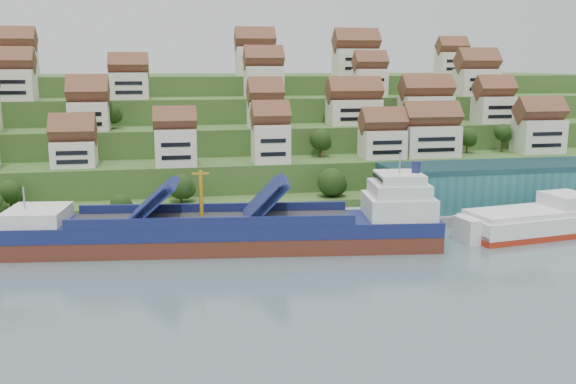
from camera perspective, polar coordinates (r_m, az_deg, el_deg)
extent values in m
plane|color=slate|center=(125.54, 1.72, -4.80)|extent=(300.00, 300.00, 0.00)
cube|color=gray|center=(144.60, 8.16, -2.29)|extent=(180.00, 14.00, 2.20)
cube|color=gray|center=(137.66, -23.83, -4.12)|extent=(45.00, 20.00, 1.00)
cube|color=#2D4C1E|center=(207.96, -3.51, 2.22)|extent=(260.00, 128.00, 4.00)
cube|color=#2D4C1E|center=(212.34, -3.70, 3.36)|extent=(260.00, 118.00, 11.00)
cube|color=#2D4C1E|center=(219.77, -3.98, 4.55)|extent=(260.00, 102.00, 18.00)
cube|color=#2D4C1E|center=(227.28, -4.24, 5.66)|extent=(260.00, 86.00, 25.00)
cube|color=#2D4C1E|center=(235.91, -4.52, 6.59)|extent=(260.00, 68.00, 31.00)
cube|color=silver|center=(159.88, -18.47, 3.26)|extent=(9.99, 8.57, 6.05)
cube|color=silver|center=(154.60, -9.96, 3.93)|extent=(9.63, 7.03, 8.82)
cube|color=silver|center=(157.11, -1.56, 4.32)|extent=(8.74, 7.62, 9.41)
cube|color=silver|center=(166.88, 8.37, 4.24)|extent=(10.90, 7.73, 7.21)
cube|color=silver|center=(172.02, 12.51, 4.45)|extent=(14.30, 8.26, 8.09)
cube|color=silver|center=(187.92, 21.36, 4.64)|extent=(12.32, 8.31, 9.00)
cube|color=silver|center=(172.70, -17.24, 6.45)|extent=(9.82, 8.98, 7.37)
cube|color=silver|center=(171.74, -2.03, 6.86)|extent=(8.81, 8.56, 6.98)
cube|color=silver|center=(182.43, 5.87, 7.08)|extent=(14.48, 8.36, 7.03)
cube|color=silver|center=(189.20, 12.13, 7.16)|extent=(14.21, 8.18, 7.80)
cube|color=silver|center=(196.47, 17.78, 6.99)|extent=(10.50, 8.04, 7.61)
cube|color=silver|center=(189.90, -23.26, 8.72)|extent=(11.49, 7.86, 8.40)
cube|color=silver|center=(188.67, -13.92, 9.14)|extent=(10.54, 7.30, 7.43)
cube|color=silver|center=(189.34, -2.18, 9.73)|extent=(10.80, 7.79, 9.17)
cube|color=silver|center=(198.29, 7.27, 9.60)|extent=(9.49, 7.14, 8.34)
cube|color=silver|center=(210.47, 16.40, 9.32)|extent=(12.26, 8.47, 8.26)
cube|color=silver|center=(209.55, -23.08, 10.57)|extent=(12.04, 8.03, 8.59)
cube|color=silver|center=(208.46, -2.93, 11.51)|extent=(12.05, 8.15, 9.11)
cube|color=silver|center=(215.11, 6.05, 11.39)|extent=(14.05, 8.73, 8.57)
cube|color=silver|center=(230.62, 14.33, 10.99)|extent=(9.68, 7.05, 7.69)
ellipsoid|color=#203B13|center=(151.74, -23.50, 0.04)|extent=(5.19, 5.19, 5.19)
ellipsoid|color=#203B13|center=(151.28, 3.90, 0.88)|extent=(6.72, 6.72, 6.72)
ellipsoid|color=#203B13|center=(146.46, -9.51, 0.50)|extent=(5.79, 5.79, 5.79)
ellipsoid|color=#203B13|center=(180.99, 15.66, 4.74)|extent=(4.95, 4.95, 4.95)
ellipsoid|color=#203B13|center=(185.75, 18.55, 5.06)|extent=(4.57, 4.57, 4.57)
ellipsoid|color=#203B13|center=(167.26, 2.88, 4.68)|extent=(5.44, 5.44, 5.44)
ellipsoid|color=#203B13|center=(191.33, 10.72, 7.48)|extent=(4.64, 4.64, 4.64)
ellipsoid|color=#203B13|center=(178.80, -18.22, 6.67)|extent=(5.16, 5.16, 5.16)
ellipsoid|color=#203B13|center=(176.55, -15.61, 6.84)|extent=(5.86, 5.86, 5.86)
ellipsoid|color=#203B13|center=(193.52, -1.53, 10.00)|extent=(6.20, 6.20, 6.20)
ellipsoid|color=#203B13|center=(203.08, 6.64, 9.71)|extent=(5.24, 5.24, 5.24)
ellipsoid|color=#203B13|center=(202.16, 7.62, 9.47)|extent=(4.48, 4.48, 4.48)
ellipsoid|color=#203B13|center=(140.00, -14.62, -1.09)|extent=(4.54, 4.54, 4.54)
cube|color=#27686B|center=(158.38, 18.99, 0.65)|extent=(60.00, 15.00, 10.00)
cylinder|color=gray|center=(138.22, 8.11, -0.75)|extent=(0.16, 0.16, 8.00)
cube|color=maroon|center=(137.72, 8.39, 0.72)|extent=(1.20, 0.05, 0.80)
cube|color=white|center=(135.39, -24.06, -3.68)|extent=(2.40, 2.20, 2.20)
cube|color=white|center=(135.94, -22.28, -3.48)|extent=(2.40, 2.20, 2.20)
cube|color=#56281A|center=(123.83, -5.67, -4.60)|extent=(82.88, 22.60, 5.25)
cube|color=navy|center=(122.92, -5.70, -3.02)|extent=(82.89, 22.72, 2.73)
cube|color=silver|center=(128.19, -21.41, -1.96)|extent=(11.90, 13.18, 2.73)
cube|color=#262628|center=(122.67, -6.69, -2.42)|extent=(53.45, 17.10, 0.32)
cube|color=navy|center=(122.99, -12.11, -0.85)|extent=(9.24, 12.48, 7.26)
cube|color=navy|center=(121.77, -2.28, -0.72)|extent=(8.85, 12.43, 7.68)
cylinder|color=orange|center=(121.78, -7.73, -0.31)|extent=(0.82, 0.82, 9.46)
cube|color=silver|center=(125.62, 9.79, -1.24)|extent=(13.99, 13.44, 4.20)
cube|color=silver|center=(124.94, 9.84, 0.26)|extent=(11.74, 11.93, 2.63)
cube|color=silver|center=(124.54, 9.88, 1.26)|extent=(9.50, 10.42, 1.89)
cylinder|color=navy|center=(125.00, 11.31, 2.17)|extent=(1.88, 1.88, 2.31)
cube|color=maroon|center=(142.73, 21.07, -3.33)|extent=(32.13, 15.69, 2.67)
cube|color=white|center=(142.21, 21.14, -2.45)|extent=(32.15, 15.80, 3.29)
cube|color=white|center=(141.76, 21.20, -1.64)|extent=(30.44, 14.35, 1.23)
cube|color=white|center=(146.49, 23.54, -0.72)|extent=(9.45, 10.14, 3.08)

